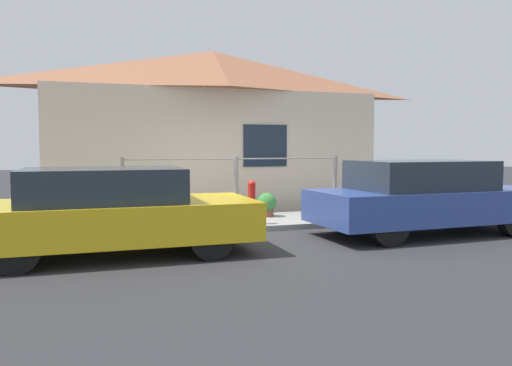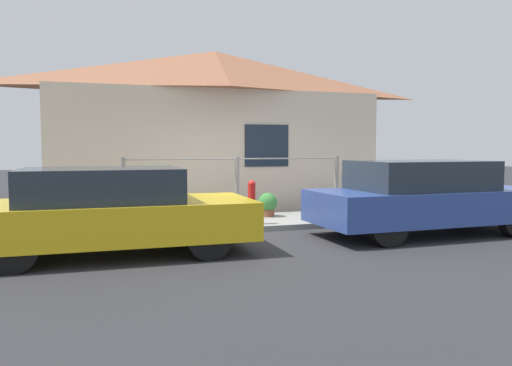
# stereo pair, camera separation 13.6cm
# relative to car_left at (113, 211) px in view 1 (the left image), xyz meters

# --- Properties ---
(ground_plane) EXTENTS (60.00, 60.00, 0.00)m
(ground_plane) POSITION_rel_car_left_xyz_m (2.73, 1.20, -0.65)
(ground_plane) COLOR #2D2D30
(sidewalk) EXTENTS (24.00, 1.79, 0.11)m
(sidewalk) POSITION_rel_car_left_xyz_m (2.73, 2.09, -0.60)
(sidewalk) COLOR gray
(sidewalk) RESTS_ON ground_plane
(house) EXTENTS (8.39, 2.23, 4.00)m
(house) POSITION_rel_car_left_xyz_m (2.73, 4.72, 2.56)
(house) COLOR beige
(house) RESTS_ON ground_plane
(fence) EXTENTS (4.90, 0.10, 1.28)m
(fence) POSITION_rel_car_left_xyz_m (2.73, 2.83, 0.15)
(fence) COLOR gray
(fence) RESTS_ON sidewalk
(car_left) EXTENTS (4.07, 1.82, 1.28)m
(car_left) POSITION_rel_car_left_xyz_m (0.00, 0.00, 0.00)
(car_left) COLOR gold
(car_left) RESTS_ON ground_plane
(car_right) EXTENTS (4.29, 1.79, 1.35)m
(car_right) POSITION_rel_car_left_xyz_m (5.46, -0.00, 0.03)
(car_right) COLOR #2D4793
(car_right) RESTS_ON ground_plane
(fire_hydrant) EXTENTS (0.35, 0.15, 0.85)m
(fire_hydrant) POSITION_rel_car_left_xyz_m (2.65, 1.51, -0.10)
(fire_hydrant) COLOR red
(fire_hydrant) RESTS_ON sidewalk
(potted_plant_near_hydrant) EXTENTS (0.41, 0.41, 0.51)m
(potted_plant_near_hydrant) POSITION_rel_car_left_xyz_m (3.29, 2.43, -0.28)
(potted_plant_near_hydrant) COLOR brown
(potted_plant_near_hydrant) RESTS_ON sidewalk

